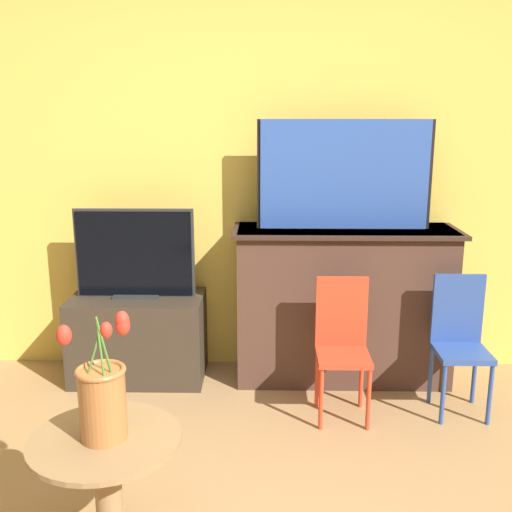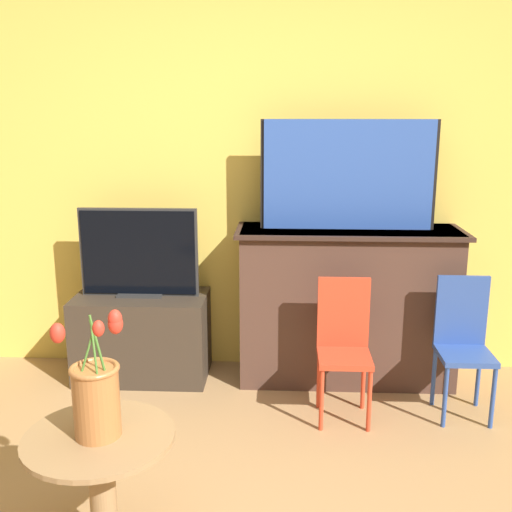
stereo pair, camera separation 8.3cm
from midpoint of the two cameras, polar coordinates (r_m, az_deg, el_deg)
The scene contains 9 objects.
wall_back at distance 3.78m, azimuth -0.04°, elevation 9.19°, with size 8.00×0.06×2.70m.
fireplace_mantel at distance 3.74m, azimuth 7.67°, elevation -4.41°, with size 1.35×0.46×0.96m.
painting at distance 3.58m, azimuth 7.75°, elevation 7.67°, with size 1.03×0.03×0.64m.
tv_stand at distance 3.85m, azimuth -11.72°, elevation -7.60°, with size 0.81×0.44×0.53m.
tv_monitor at distance 3.70m, azimuth -12.10°, elevation 0.13°, with size 0.72×0.12×0.55m.
chair_red at distance 3.32m, azimuth 7.50°, elevation -7.95°, with size 0.28×0.28×0.77m.
chair_blue at distance 3.51m, azimuth 18.18°, elevation -7.30°, with size 0.28×0.28×0.77m.
side_table at distance 2.41m, azimuth -14.95°, elevation -19.97°, with size 0.55×0.55×0.51m.
vase_tulips at distance 2.24m, azimuth -15.46°, elevation -12.75°, with size 0.24×0.21×0.49m.
Camera 1 is at (0.03, -1.64, 1.65)m, focal length 42.00 mm.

